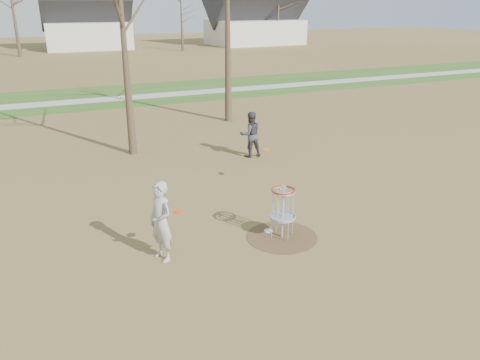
{
  "coord_description": "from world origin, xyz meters",
  "views": [
    {
      "loc": [
        -5.23,
        -9.23,
        5.59
      ],
      "look_at": [
        -0.5,
        1.5,
        1.1
      ],
      "focal_mm": 35.0,
      "sensor_mm": 36.0,
      "label": 1
    }
  ],
  "objects_px": {
    "player_standing": "(161,222)",
    "player_throwing": "(250,134)",
    "disc_golf_basket": "(283,204)",
    "disc_grounded": "(268,231)"
  },
  "relations": [
    {
      "from": "player_standing",
      "to": "player_throwing",
      "type": "bearing_deg",
      "value": 119.86
    },
    {
      "from": "player_standing",
      "to": "player_throwing",
      "type": "relative_size",
      "value": 1.09
    },
    {
      "from": "player_throwing",
      "to": "disc_golf_basket",
      "type": "distance_m",
      "value": 6.65
    },
    {
      "from": "disc_grounded",
      "to": "disc_golf_basket",
      "type": "distance_m",
      "value": 1.0
    },
    {
      "from": "player_standing",
      "to": "player_throwing",
      "type": "height_order",
      "value": "player_standing"
    },
    {
      "from": "player_throwing",
      "to": "disc_golf_basket",
      "type": "relative_size",
      "value": 1.29
    },
    {
      "from": "player_throwing",
      "to": "disc_golf_basket",
      "type": "xyz_separation_m",
      "value": [
        -2.06,
        -6.32,
        0.04
      ]
    },
    {
      "from": "disc_golf_basket",
      "to": "player_throwing",
      "type": "bearing_deg",
      "value": 71.95
    },
    {
      "from": "player_standing",
      "to": "disc_grounded",
      "type": "xyz_separation_m",
      "value": [
        2.85,
        0.23,
        -0.93
      ]
    },
    {
      "from": "disc_grounded",
      "to": "disc_golf_basket",
      "type": "height_order",
      "value": "disc_golf_basket"
    }
  ]
}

